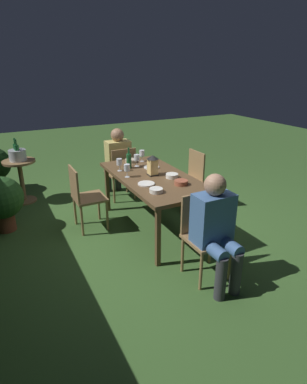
{
  "coord_description": "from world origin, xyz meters",
  "views": [
    {
      "loc": [
        -3.49,
        1.78,
        2.09
      ],
      "look_at": [
        0.0,
        0.0,
        0.52
      ],
      "focal_mm": 30.04,
      "sensor_mm": 36.0,
      "label": 1
    }
  ],
  "objects": [
    {
      "name": "chair_side_left_b",
      "position": [
        0.4,
        -0.82,
        0.49
      ],
      "size": [
        0.42,
        0.4,
        0.87
      ],
      "color": "#937047",
      "rests_on": "ground"
    },
    {
      "name": "chair_head_far",
      "position": [
        1.13,
        0.0,
        0.49
      ],
      "size": [
        0.4,
        0.42,
        0.87
      ],
      "color": "#937047",
      "rests_on": "ground"
    },
    {
      "name": "bowl_dip",
      "position": [
        0.7,
        0.02,
        0.77
      ],
      "size": [
        0.16,
        0.16,
        0.05
      ],
      "color": "#BCAD8E",
      "rests_on": "dining_table"
    },
    {
      "name": "potted_plant_by_hedge",
      "position": [
        0.83,
        1.8,
        0.45
      ],
      "size": [
        0.56,
        0.56,
        0.75
      ],
      "color": "brown",
      "rests_on": "ground"
    },
    {
      "name": "green_bottle_on_table",
      "position": [
        0.45,
        0.15,
        0.86
      ],
      "size": [
        0.07,
        0.07,
        0.29
      ],
      "color": "#1E5B2D",
      "rests_on": "dining_table"
    },
    {
      "name": "person_in_mustard",
      "position": [
        1.33,
        0.0,
        0.64
      ],
      "size": [
        0.48,
        0.38,
        1.15
      ],
      "color": "tan",
      "rests_on": "ground"
    },
    {
      "name": "wine_glass_c",
      "position": [
        0.39,
        0.31,
        0.87
      ],
      "size": [
        0.08,
        0.08,
        0.17
      ],
      "color": "silver",
      "rests_on": "dining_table"
    },
    {
      "name": "lantern_centerpiece",
      "position": [
        0.03,
        -0.01,
        0.9
      ],
      "size": [
        0.15,
        0.15,
        0.27
      ],
      "color": "black",
      "rests_on": "dining_table"
    },
    {
      "name": "ice_bucket",
      "position": [
        1.76,
        1.46,
        0.79
      ],
      "size": [
        0.26,
        0.26,
        0.34
      ],
      "color": "#B2B7BF",
      "rests_on": "side_table"
    },
    {
      "name": "ground_plane",
      "position": [
        0.0,
        0.0,
        0.0
      ],
      "size": [
        16.0,
        16.0,
        0.0
      ],
      "primitive_type": "plane",
      "color": "#385B28"
    },
    {
      "name": "bowl_olives",
      "position": [
        -0.44,
        -0.15,
        0.78
      ],
      "size": [
        0.16,
        0.16,
        0.05
      ],
      "color": "#9E5138",
      "rests_on": "dining_table"
    },
    {
      "name": "bowl_bread",
      "position": [
        -0.17,
        -0.17,
        0.78
      ],
      "size": [
        0.16,
        0.16,
        0.05
      ],
      "color": "silver",
      "rests_on": "dining_table"
    },
    {
      "name": "wine_glass_d",
      "position": [
        0.11,
        0.32,
        0.87
      ],
      "size": [
        0.08,
        0.08,
        0.17
      ],
      "color": "silver",
      "rests_on": "dining_table"
    },
    {
      "name": "chair_side_right_b",
      "position": [
        0.4,
        0.82,
        0.49
      ],
      "size": [
        0.42,
        0.4,
        0.87
      ],
      "color": "#937047",
      "rests_on": "ground"
    },
    {
      "name": "person_in_blue",
      "position": [
        -1.33,
        0.0,
        0.64
      ],
      "size": [
        0.48,
        0.38,
        1.15
      ],
      "color": "#426699",
      "rests_on": "ground"
    },
    {
      "name": "chair_head_near",
      "position": [
        -1.13,
        0.0,
        0.49
      ],
      "size": [
        0.4,
        0.42,
        0.87
      ],
      "color": "#937047",
      "rests_on": "ground"
    },
    {
      "name": "wine_glass_a",
      "position": [
        0.66,
        -0.15,
        0.87
      ],
      "size": [
        0.08,
        0.08,
        0.17
      ],
      "color": "silver",
      "rests_on": "dining_table"
    },
    {
      "name": "dining_table",
      "position": [
        0.0,
        0.0,
        0.69
      ],
      "size": [
        1.76,
        0.86,
        0.75
      ],
      "color": "brown",
      "rests_on": "ground"
    },
    {
      "name": "side_table",
      "position": [
        1.76,
        1.46,
        0.45
      ],
      "size": [
        0.5,
        0.5,
        0.69
      ],
      "color": "brown",
      "rests_on": "ground"
    },
    {
      "name": "plate_b",
      "position": [
        0.32,
        -0.13,
        0.76
      ],
      "size": [
        0.21,
        0.21,
        0.01
      ],
      "primitive_type": "cylinder",
      "color": "white",
      "rests_on": "dining_table"
    },
    {
      "name": "wine_glass_b",
      "position": [
        0.48,
        0.02,
        0.87
      ],
      "size": [
        0.08,
        0.08,
        0.17
      ],
      "color": "silver",
      "rests_on": "dining_table"
    },
    {
      "name": "bowl_salad",
      "position": [
        -0.52,
        0.23,
        0.77
      ],
      "size": [
        0.15,
        0.15,
        0.05
      ],
      "color": "silver",
      "rests_on": "dining_table"
    },
    {
      "name": "plate_a",
      "position": [
        -0.24,
        0.22,
        0.76
      ],
      "size": [
        0.2,
        0.2,
        0.01
      ],
      "primitive_type": "cylinder",
      "color": "white",
      "rests_on": "dining_table"
    }
  ]
}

